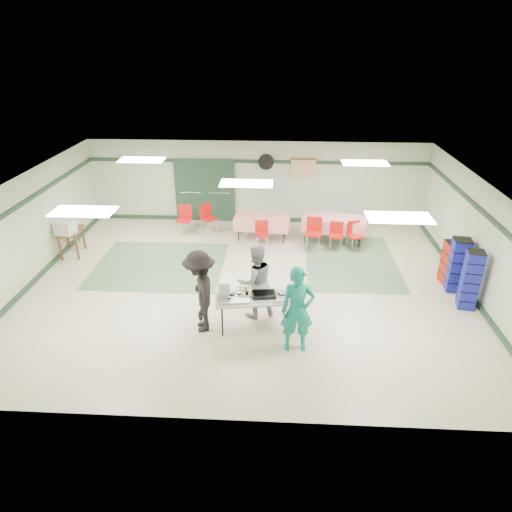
# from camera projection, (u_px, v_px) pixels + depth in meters

# --- Properties ---
(floor) EXTENTS (11.00, 11.00, 0.00)m
(floor) POSITION_uv_depth(u_px,v_px,m) (247.00, 285.00, 11.58)
(floor) COLOR beige
(floor) RESTS_ON ground
(ceiling) EXTENTS (11.00, 11.00, 0.00)m
(ceiling) POSITION_uv_depth(u_px,v_px,m) (246.00, 183.00, 10.40)
(ceiling) COLOR white
(ceiling) RESTS_ON wall_back
(wall_back) EXTENTS (11.00, 0.00, 11.00)m
(wall_back) POSITION_uv_depth(u_px,v_px,m) (257.00, 182.00, 15.03)
(wall_back) COLOR beige
(wall_back) RESTS_ON floor
(wall_front) EXTENTS (11.00, 0.00, 11.00)m
(wall_front) POSITION_uv_depth(u_px,v_px,m) (225.00, 354.00, 6.95)
(wall_front) COLOR beige
(wall_front) RESTS_ON floor
(wall_left) EXTENTS (0.00, 9.00, 9.00)m
(wall_left) POSITION_uv_depth(u_px,v_px,m) (25.00, 232.00, 11.27)
(wall_left) COLOR beige
(wall_left) RESTS_ON floor
(wall_right) EXTENTS (0.00, 9.00, 9.00)m
(wall_right) POSITION_uv_depth(u_px,v_px,m) (480.00, 242.00, 10.72)
(wall_right) COLOR beige
(wall_right) RESTS_ON floor
(trim_back) EXTENTS (11.00, 0.06, 0.10)m
(trim_back) POSITION_uv_depth(u_px,v_px,m) (257.00, 162.00, 14.70)
(trim_back) COLOR #1F3927
(trim_back) RESTS_ON wall_back
(baseboard_back) EXTENTS (11.00, 0.06, 0.12)m
(baseboard_back) POSITION_uv_depth(u_px,v_px,m) (257.00, 219.00, 15.57)
(baseboard_back) COLOR #1F3927
(baseboard_back) RESTS_ON floor
(trim_left) EXTENTS (0.06, 9.00, 0.10)m
(trim_left) POSITION_uv_depth(u_px,v_px,m) (20.00, 205.00, 10.96)
(trim_left) COLOR #1F3927
(trim_left) RESTS_ON wall_back
(baseboard_left) EXTENTS (0.06, 9.00, 0.12)m
(baseboard_left) POSITION_uv_depth(u_px,v_px,m) (37.00, 278.00, 11.83)
(baseboard_left) COLOR #1F3927
(baseboard_left) RESTS_ON floor
(trim_right) EXTENTS (0.06, 9.00, 0.10)m
(trim_right) POSITION_uv_depth(u_px,v_px,m) (485.00, 214.00, 10.41)
(trim_right) COLOR #1F3927
(trim_right) RESTS_ON wall_back
(baseboard_right) EXTENTS (0.06, 9.00, 0.12)m
(baseboard_right) POSITION_uv_depth(u_px,v_px,m) (467.00, 289.00, 11.29)
(baseboard_right) COLOR #1F3927
(baseboard_right) RESTS_ON floor
(green_patch_a) EXTENTS (3.50, 3.00, 0.01)m
(green_patch_a) POSITION_uv_depth(u_px,v_px,m) (160.00, 265.00, 12.61)
(green_patch_a) COLOR #597959
(green_patch_a) RESTS_ON floor
(green_patch_b) EXTENTS (2.50, 3.50, 0.01)m
(green_patch_b) POSITION_uv_depth(u_px,v_px,m) (351.00, 262.00, 12.79)
(green_patch_b) COLOR #597959
(green_patch_b) RESTS_ON floor
(double_door_left) EXTENTS (0.90, 0.06, 2.10)m
(double_door_left) POSITION_uv_depth(u_px,v_px,m) (191.00, 190.00, 15.22)
(double_door_left) COLOR gray
(double_door_left) RESTS_ON floor
(double_door_right) EXTENTS (0.90, 0.06, 2.10)m
(double_door_right) POSITION_uv_depth(u_px,v_px,m) (219.00, 191.00, 15.17)
(double_door_right) COLOR gray
(double_door_right) RESTS_ON floor
(door_frame) EXTENTS (2.00, 0.03, 2.15)m
(door_frame) POSITION_uv_depth(u_px,v_px,m) (205.00, 191.00, 15.18)
(door_frame) COLOR #1F3927
(door_frame) RESTS_ON floor
(wall_fan) EXTENTS (0.50, 0.10, 0.50)m
(wall_fan) POSITION_uv_depth(u_px,v_px,m) (266.00, 162.00, 14.66)
(wall_fan) COLOR black
(wall_fan) RESTS_ON wall_back
(scroll_banner) EXTENTS (0.80, 0.02, 0.60)m
(scroll_banner) POSITION_uv_depth(u_px,v_px,m) (303.00, 169.00, 14.68)
(scroll_banner) COLOR tan
(scroll_banner) RESTS_ON wall_back
(serving_table) EXTENTS (1.97, 1.01, 0.76)m
(serving_table) POSITION_uv_depth(u_px,v_px,m) (260.00, 298.00, 9.66)
(serving_table) COLOR #B2B1AD
(serving_table) RESTS_ON floor
(sheet_tray_right) EXTENTS (0.65, 0.52, 0.02)m
(sheet_tray_right) POSITION_uv_depth(u_px,v_px,m) (288.00, 297.00, 9.60)
(sheet_tray_right) COLOR silver
(sheet_tray_right) RESTS_ON serving_table
(sheet_tray_mid) EXTENTS (0.62, 0.50, 0.02)m
(sheet_tray_mid) POSITION_uv_depth(u_px,v_px,m) (252.00, 292.00, 9.77)
(sheet_tray_mid) COLOR silver
(sheet_tray_mid) RESTS_ON serving_table
(sheet_tray_left) EXTENTS (0.67, 0.55, 0.02)m
(sheet_tray_left) POSITION_uv_depth(u_px,v_px,m) (235.00, 298.00, 9.53)
(sheet_tray_left) COLOR silver
(sheet_tray_left) RESTS_ON serving_table
(baking_pan) EXTENTS (0.54, 0.38, 0.08)m
(baking_pan) POSITION_uv_depth(u_px,v_px,m) (264.00, 294.00, 9.62)
(baking_pan) COLOR black
(baking_pan) RESTS_ON serving_table
(foam_box_stack) EXTENTS (0.25, 0.24, 0.31)m
(foam_box_stack) POSITION_uv_depth(u_px,v_px,m) (224.00, 288.00, 9.63)
(foam_box_stack) COLOR white
(foam_box_stack) RESTS_ON serving_table
(volunteer_teal) EXTENTS (0.69, 0.48, 1.81)m
(volunteer_teal) POSITION_uv_depth(u_px,v_px,m) (297.00, 310.00, 8.89)
(volunteer_teal) COLOR #13897B
(volunteer_teal) RESTS_ON floor
(volunteer_grey) EXTENTS (1.03, 0.94, 1.73)m
(volunteer_grey) POSITION_uv_depth(u_px,v_px,m) (256.00, 281.00, 10.02)
(volunteer_grey) COLOR #96959B
(volunteer_grey) RESTS_ON floor
(volunteer_dark) EXTENTS (0.93, 1.31, 1.83)m
(volunteer_dark) POSITION_uv_depth(u_px,v_px,m) (200.00, 292.00, 9.51)
(volunteer_dark) COLOR black
(volunteer_dark) RESTS_ON floor
(dining_table_a) EXTENTS (2.02, 1.16, 0.77)m
(dining_table_a) POSITION_uv_depth(u_px,v_px,m) (334.00, 223.00, 13.87)
(dining_table_a) COLOR red
(dining_table_a) RESTS_ON floor
(dining_table_b) EXTENTS (1.72, 0.88, 0.77)m
(dining_table_b) POSITION_uv_depth(u_px,v_px,m) (262.00, 222.00, 13.98)
(dining_table_b) COLOR red
(dining_table_b) RESTS_ON floor
(chair_a) EXTENTS (0.43, 0.43, 0.82)m
(chair_a) POSITION_uv_depth(u_px,v_px,m) (336.00, 233.00, 13.38)
(chair_a) COLOR #B30E12
(chair_a) RESTS_ON floor
(chair_b) EXTENTS (0.49, 0.49, 0.94)m
(chair_b) POSITION_uv_depth(u_px,v_px,m) (314.00, 230.00, 13.39)
(chair_b) COLOR #B30E12
(chair_b) RESTS_ON floor
(chair_c) EXTENTS (0.50, 0.50, 0.85)m
(chair_c) POSITION_uv_depth(u_px,v_px,m) (354.00, 232.00, 13.35)
(chair_c) COLOR #B30E12
(chair_c) RESTS_ON floor
(chair_d) EXTENTS (0.41, 0.41, 0.80)m
(chair_d) POSITION_uv_depth(u_px,v_px,m) (262.00, 231.00, 13.50)
(chair_d) COLOR #B30E12
(chair_d) RESTS_ON floor
(chair_loose_a) EXTENTS (0.61, 0.61, 0.92)m
(chair_loose_a) POSITION_uv_depth(u_px,v_px,m) (207.00, 215.00, 14.48)
(chair_loose_a) COLOR #B30E12
(chair_loose_a) RESTS_ON floor
(chair_loose_b) EXTENTS (0.49, 0.49, 0.94)m
(chair_loose_b) POSITION_uv_depth(u_px,v_px,m) (185.00, 216.00, 14.36)
(chair_loose_b) COLOR #B30E12
(chair_loose_b) RESTS_ON floor
(crate_stack_blue_a) EXTENTS (0.43, 0.43, 1.44)m
(crate_stack_blue_a) POSITION_uv_depth(u_px,v_px,m) (470.00, 280.00, 10.36)
(crate_stack_blue_a) COLOR navy
(crate_stack_blue_a) RESTS_ON floor
(crate_stack_red) EXTENTS (0.48, 0.48, 1.13)m
(crate_stack_red) POSITION_uv_depth(u_px,v_px,m) (452.00, 263.00, 11.49)
(crate_stack_red) COLOR #9A220F
(crate_stack_red) RESTS_ON floor
(crate_stack_blue_b) EXTENTS (0.47, 0.47, 1.36)m
(crate_stack_blue_b) POSITION_uv_depth(u_px,v_px,m) (458.00, 265.00, 11.10)
(crate_stack_blue_b) COLOR navy
(crate_stack_blue_b) RESTS_ON floor
(printer_table) EXTENTS (0.68, 0.95, 0.74)m
(printer_table) POSITION_uv_depth(u_px,v_px,m) (71.00, 234.00, 12.95)
(printer_table) COLOR brown
(printer_table) RESTS_ON floor
(office_printer) EXTENTS (0.54, 0.49, 0.38)m
(office_printer) POSITION_uv_depth(u_px,v_px,m) (65.00, 227.00, 12.61)
(office_printer) COLOR #BBBAB6
(office_printer) RESTS_ON printer_table
(broom) EXTENTS (0.08, 0.22, 1.35)m
(broom) POSITION_uv_depth(u_px,v_px,m) (75.00, 225.00, 13.40)
(broom) COLOR brown
(broom) RESTS_ON floor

